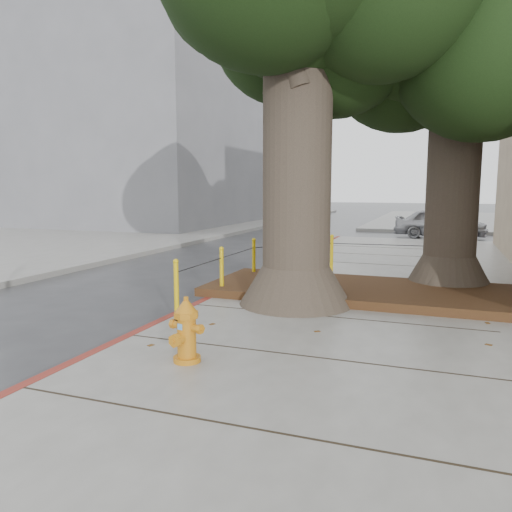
{
  "coord_description": "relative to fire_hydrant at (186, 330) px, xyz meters",
  "views": [
    {
      "loc": [
        2.11,
        -5.85,
        2.24
      ],
      "look_at": [
        -0.78,
        1.93,
        1.1
      ],
      "focal_mm": 35.0,
      "sensor_mm": 36.0,
      "label": 1
    }
  ],
  "objects": [
    {
      "name": "tree_far",
      "position": [
        3.34,
        6.01,
        4.48
      ],
      "size": [
        4.5,
        3.8,
        7.17
      ],
      "color": "#4C3F33",
      "rests_on": "sidewalk_main"
    },
    {
      "name": "planter_bed",
      "position": [
        1.6,
        4.59,
        -0.31
      ],
      "size": [
        6.4,
        2.6,
        0.16
      ],
      "primitive_type": "cube",
      "color": "black",
      "rests_on": "sidewalk_main"
    },
    {
      "name": "car_dark",
      "position": [
        -11.03,
        19.24,
        0.07
      ],
      "size": [
        2.0,
        4.29,
        1.21
      ],
      "primitive_type": "imported",
      "rotation": [
        0.0,
        0.0,
        0.07
      ],
      "color": "black",
      "rests_on": "ground"
    },
    {
      "name": "bollard_ring",
      "position": [
        -0.17,
        5.07,
        0.12
      ],
      "size": [
        3.79,
        5.39,
        0.95
      ],
      "color": "gold",
      "rests_on": "sidewalk_main"
    },
    {
      "name": "ground",
      "position": [
        0.7,
        0.69,
        -0.54
      ],
      "size": [
        140.0,
        140.0,
        0.0
      ],
      "primitive_type": "plane",
      "color": "#28282B",
      "rests_on": "ground"
    },
    {
      "name": "building_far_grey",
      "position": [
        -14.3,
        22.69,
        5.46
      ],
      "size": [
        12.0,
        16.0,
        12.0
      ],
      "primitive_type": "cube",
      "color": "slate",
      "rests_on": "ground"
    },
    {
      "name": "car_silver",
      "position": [
        2.78,
        18.45,
        0.13
      ],
      "size": [
        3.95,
        1.67,
        1.33
      ],
      "primitive_type": "imported",
      "rotation": [
        0.0,
        0.0,
        1.55
      ],
      "color": "#ADADB2",
      "rests_on": "ground"
    },
    {
      "name": "building_far_white",
      "position": [
        -16.3,
        45.69,
        6.96
      ],
      "size": [
        12.0,
        18.0,
        15.0
      ],
      "primitive_type": "cube",
      "color": "silver",
      "rests_on": "ground"
    },
    {
      "name": "fire_hydrant",
      "position": [
        0.0,
        0.0,
        0.0
      ],
      "size": [
        0.43,
        0.41,
        0.8
      ],
      "rotation": [
        0.0,
        0.0,
        -0.24
      ],
      "color": "orange",
      "rests_on": "sidewalk_main"
    },
    {
      "name": "sidewalk_far",
      "position": [
        6.7,
        30.69,
        -0.47
      ],
      "size": [
        16.0,
        20.0,
        0.15
      ],
      "primitive_type": "cube",
      "color": "slate",
      "rests_on": "ground"
    },
    {
      "name": "sidewalk_opposite",
      "position": [
        -13.3,
        10.69,
        -0.47
      ],
      "size": [
        14.0,
        60.0,
        0.15
      ],
      "primitive_type": "cube",
      "color": "slate",
      "rests_on": "ground"
    },
    {
      "name": "curb_red",
      "position": [
        -1.3,
        3.19,
        -0.47
      ],
      "size": [
        0.14,
        26.0,
        0.16
      ],
      "primitive_type": "cube",
      "color": "maroon",
      "rests_on": "ground"
    }
  ]
}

